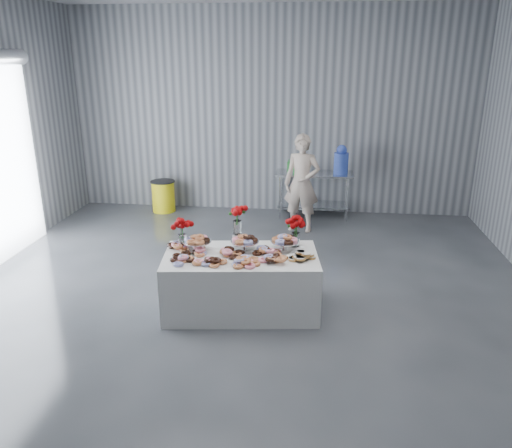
{
  "coord_description": "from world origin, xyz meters",
  "views": [
    {
      "loc": [
        0.88,
        -5.5,
        3.12
      ],
      "look_at": [
        0.15,
        0.6,
        1.01
      ],
      "focal_mm": 35.0,
      "sensor_mm": 36.0,
      "label": 1
    }
  ],
  "objects_px": {
    "water_jug": "(341,161)",
    "person": "(302,183)",
    "prep_table": "(314,187)",
    "display_table": "(241,282)",
    "trash_barrel": "(163,196)"
  },
  "relations": [
    {
      "from": "water_jug",
      "to": "person",
      "type": "relative_size",
      "value": 0.31
    },
    {
      "from": "prep_table",
      "to": "person",
      "type": "bearing_deg",
      "value": -104.93
    },
    {
      "from": "person",
      "to": "display_table",
      "type": "bearing_deg",
      "value": -91.02
    },
    {
      "from": "prep_table",
      "to": "trash_barrel",
      "type": "bearing_deg",
      "value": -180.0
    },
    {
      "from": "display_table",
      "to": "prep_table",
      "type": "height_order",
      "value": "prep_table"
    },
    {
      "from": "display_table",
      "to": "water_jug",
      "type": "xyz_separation_m",
      "value": [
        1.37,
        3.96,
        0.77
      ]
    },
    {
      "from": "prep_table",
      "to": "trash_barrel",
      "type": "height_order",
      "value": "prep_table"
    },
    {
      "from": "prep_table",
      "to": "water_jug",
      "type": "distance_m",
      "value": 0.73
    },
    {
      "from": "prep_table",
      "to": "trash_barrel",
      "type": "xyz_separation_m",
      "value": [
        -3.07,
        -0.0,
        -0.3
      ]
    },
    {
      "from": "water_jug",
      "to": "trash_barrel",
      "type": "height_order",
      "value": "water_jug"
    },
    {
      "from": "prep_table",
      "to": "person",
      "type": "height_order",
      "value": "person"
    },
    {
      "from": "display_table",
      "to": "water_jug",
      "type": "relative_size",
      "value": 3.43
    },
    {
      "from": "display_table",
      "to": "trash_barrel",
      "type": "bearing_deg",
      "value": 119.09
    },
    {
      "from": "water_jug",
      "to": "trash_barrel",
      "type": "bearing_deg",
      "value": -180.0
    },
    {
      "from": "display_table",
      "to": "person",
      "type": "relative_size",
      "value": 1.07
    }
  ]
}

